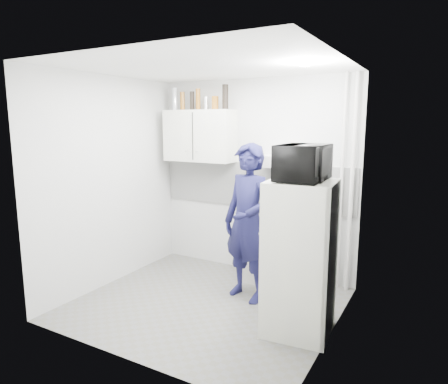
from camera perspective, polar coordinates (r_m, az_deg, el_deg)
The scene contains 24 objects.
floor at distance 4.71m, azimuth -2.59°, elevation -15.67°, with size 2.80×2.80×0.00m, color #5B594E.
ceiling at distance 4.29m, azimuth -2.87°, elevation 17.53°, with size 2.80×2.80×0.00m, color white.
wall_back at distance 5.40m, azimuth 4.32°, elevation 2.09°, with size 2.80×2.80×0.00m, color beige.
wall_left at distance 5.18m, azimuth -15.99°, elevation 1.41°, with size 2.60×2.60×0.00m, color beige.
wall_right at distance 3.77m, azimuth 15.65°, elevation -1.62°, with size 2.60×2.60×0.00m, color beige.
person at distance 4.57m, azimuth 3.47°, elevation -4.39°, with size 0.66×0.43×1.81m, color #131339.
stove at distance 5.25m, azimuth 6.08°, elevation -8.26°, with size 0.50×0.50×0.80m, color beige.
fridge at distance 3.95m, azimuth 10.81°, elevation -9.22°, with size 0.62×0.62×1.50m, color white.
stove_top at distance 5.14m, azimuth 6.17°, elevation -3.88°, with size 0.48×0.48×0.03m, color black.
saucepan at distance 5.11m, azimuth 5.36°, elevation -3.17°, with size 0.19×0.19×0.10m, color silver.
microwave at distance 3.75m, azimuth 11.26°, elevation 4.13°, with size 0.41×0.60×0.33m, color black.
bottle_a at distance 5.80m, azimuth -7.08°, elevation 13.01°, with size 0.07×0.07×0.31m, color #B2B7BC.
bottle_b at distance 5.72m, azimuth -5.96°, elevation 12.78°, with size 0.06×0.06×0.25m, color brown.
bottle_c at distance 5.63m, azimuth -4.59°, elevation 12.86°, with size 0.06×0.06×0.25m, color black.
bottle_d at distance 5.58m, azimuth -3.72°, elevation 13.07°, with size 0.06×0.06×0.28m, color brown.
canister_a at distance 5.51m, azimuth -2.62°, elevation 12.54°, with size 0.07×0.07×0.17m, color silver.
canister_b at distance 5.43m, azimuth -1.28°, elevation 12.61°, with size 0.09×0.09×0.18m, color brown.
bottle_e at distance 5.36m, azimuth 0.19°, elevation 13.42°, with size 0.08×0.08×0.32m, color black.
upper_cabinet at distance 5.56m, azimuth -3.48°, elevation 8.01°, with size 1.00×0.35×0.70m, color white.
range_hood at distance 4.96m, azimuth 7.86°, elevation 4.48°, with size 0.60×0.50×0.14m, color beige.
backsplash at distance 5.40m, azimuth 4.24°, elevation 1.02°, with size 2.74×0.03×0.60m, color white.
pipe_a at distance 4.92m, azimuth 17.77°, elevation 0.89°, with size 0.05×0.05×2.60m, color beige.
pipe_b at distance 4.94m, azimuth 16.41°, elevation 1.00°, with size 0.04×0.04×2.60m, color beige.
ceiling_spot_fixture at distance 4.04m, azimuth 11.45°, elevation 17.40°, with size 0.10×0.10×0.02m, color white.
Camera 1 is at (2.25, -3.60, 2.03)m, focal length 32.00 mm.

